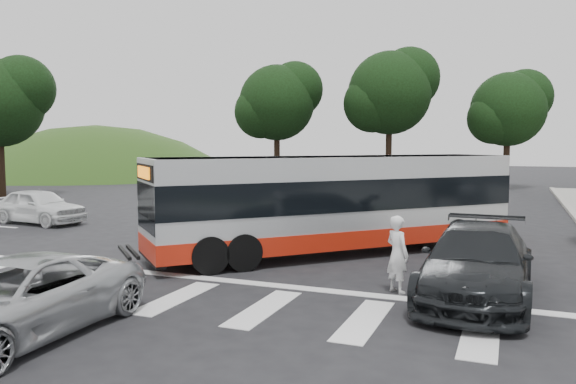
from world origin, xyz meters
The scene contains 12 objects.
ground centered at (0.00, 0.00, 0.00)m, with size 140.00×140.00×0.00m, color black.
hillside_nw centered at (-32.00, 30.00, 0.00)m, with size 44.00×44.00×10.00m, color #214315.
crosswalk_ladder centered at (0.00, -5.00, 0.01)m, with size 18.00×2.60×0.01m, color silver.
tree_north_a centered at (-1.92, 26.07, 6.92)m, with size 6.60×6.15×10.17m.
tree_north_b centered at (6.07, 28.06, 5.66)m, with size 5.72×5.33×8.43m.
tree_north_c centered at (-9.92, 24.06, 6.29)m, with size 6.16×5.74×9.30m.
tree_west_a centered at (-21.93, 10.06, 5.66)m, with size 5.72×5.33×8.43m.
transit_bus centered at (1.67, 0.88, 1.42)m, with size 2.37×10.96×2.83m, color #BBBEC0, non-canonical shape.
pedestrian centered at (4.17, -2.85, 0.84)m, with size 0.61×0.40×1.67m, color white.
dark_sedan centered at (5.80, -2.70, 0.76)m, with size 2.12×5.21×1.51m, color black.
silver_suv_south centered at (-1.13, -8.04, 0.66)m, with size 2.18×4.72×1.31m, color #B2B5B8.
west_car_white centered at (-11.14, 2.23, 0.70)m, with size 1.66×4.12×1.40m, color silver.
Camera 1 is at (6.40, -14.74, 3.22)m, focal length 35.00 mm.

